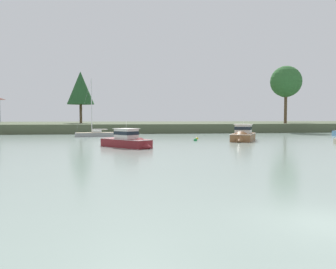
{
  "coord_description": "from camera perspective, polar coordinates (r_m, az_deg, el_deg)",
  "views": [
    {
      "loc": [
        -6.35,
        -10.05,
        3.31
      ],
      "look_at": [
        -1.71,
        23.04,
        1.64
      ],
      "focal_mm": 37.83,
      "sensor_mm": 36.0,
      "label": 1
    }
  ],
  "objects": [
    {
      "name": "shore_tree_left_mid",
      "position": [
        82.8,
        18.48,
        8.07
      ],
      "size": [
        6.82,
        6.82,
        12.65
      ],
      "color": "brown",
      "rests_on": "far_shore_bank"
    },
    {
      "name": "shore_tree_inland_c",
      "position": [
        96.01,
        18.42,
        7.2
      ],
      "size": [
        5.23,
        5.23,
        11.68
      ],
      "color": "brown",
      "rests_on": "far_shore_bank"
    },
    {
      "name": "mooring_buoy_green",
      "position": [
        48.92,
        4.45,
        -0.92
      ],
      "size": [
        0.52,
        0.52,
        0.57
      ],
      "color": "#1E8C47",
      "rests_on": "ground"
    },
    {
      "name": "mooring_buoy_yellow",
      "position": [
        52.9,
        4.7,
        -0.66
      ],
      "size": [
        0.39,
        0.39,
        0.44
      ],
      "color": "yellow",
      "rests_on": "ground"
    },
    {
      "name": "cruiser_wood",
      "position": [
        49.36,
        11.92,
        -0.48
      ],
      "size": [
        5.91,
        8.25,
        4.26
      ],
      "color": "brown",
      "rests_on": "ground"
    },
    {
      "name": "far_shore_bank",
      "position": [
        91.48,
        -3.99,
        1.36
      ],
      "size": [
        221.29,
        43.8,
        1.85
      ],
      "primitive_type": "cube",
      "color": "#4C563D",
      "rests_on": "ground"
    },
    {
      "name": "ground_plane",
      "position": [
        12.34,
        24.0,
        -12.94
      ],
      "size": [
        491.76,
        491.76,
        0.0
      ],
      "primitive_type": "plane",
      "color": "gray"
    },
    {
      "name": "shore_tree_left",
      "position": [
        84.68,
        -13.92,
        7.28
      ],
      "size": [
        6.19,
        6.19,
        11.93
      ],
      "color": "brown",
      "rests_on": "far_shore_bank"
    },
    {
      "name": "cruiser_maroon",
      "position": [
        38.44,
        -6.2,
        -1.41
      ],
      "size": [
        6.14,
        6.91,
        3.63
      ],
      "color": "maroon",
      "rests_on": "ground"
    },
    {
      "name": "sailboat_grey",
      "position": [
        60.4,
        -11.66,
        -0.13
      ],
      "size": [
        6.68,
        2.65,
        10.08
      ],
      "color": "gray",
      "rests_on": "ground"
    }
  ]
}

